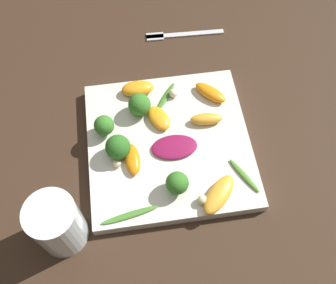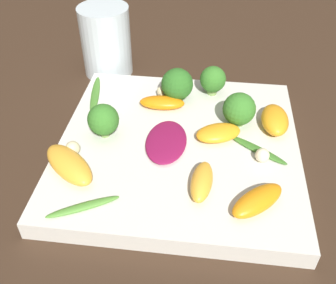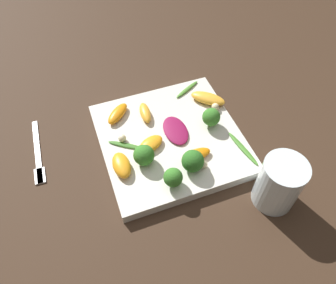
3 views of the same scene
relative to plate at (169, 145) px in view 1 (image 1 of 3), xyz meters
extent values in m
plane|color=#382619|center=(0.00, 0.00, -0.01)|extent=(2.40, 2.40, 0.00)
cube|color=silver|center=(0.00, 0.00, 0.00)|extent=(0.29, 0.29, 0.02)
cylinder|color=silver|center=(-0.19, -0.13, 0.04)|extent=(0.08, 0.08, 0.11)
cube|color=silver|center=(0.08, 0.27, -0.01)|extent=(0.17, 0.02, 0.01)
cube|color=silver|center=(0.01, 0.27, -0.01)|extent=(0.04, 0.02, 0.01)
ellipsoid|color=maroon|center=(0.01, -0.01, 0.02)|extent=(0.08, 0.05, 0.01)
ellipsoid|color=orange|center=(-0.01, 0.05, 0.02)|extent=(0.05, 0.06, 0.02)
ellipsoid|color=orange|center=(-0.07, -0.03, 0.02)|extent=(0.03, 0.06, 0.02)
ellipsoid|color=#FCAD33|center=(0.07, -0.11, 0.02)|extent=(0.08, 0.08, 0.02)
ellipsoid|color=orange|center=(0.09, 0.09, 0.02)|extent=(0.06, 0.07, 0.02)
ellipsoid|color=#FCAD33|center=(0.07, 0.03, 0.02)|extent=(0.06, 0.03, 0.02)
ellipsoid|color=orange|center=(-0.04, 0.12, 0.02)|extent=(0.06, 0.03, 0.02)
cylinder|color=#7A9E51|center=(0.00, -0.09, 0.02)|extent=(0.01, 0.01, 0.01)
sphere|color=#387A28|center=(0.00, -0.09, 0.04)|extent=(0.04, 0.04, 0.04)
cylinder|color=#7A9E51|center=(-0.11, 0.04, 0.02)|extent=(0.01, 0.01, 0.01)
sphere|color=#387A28|center=(-0.11, 0.04, 0.03)|extent=(0.04, 0.04, 0.04)
cylinder|color=#84AD5B|center=(-0.09, -0.01, 0.02)|extent=(0.01, 0.01, 0.01)
sphere|color=#2D6B23|center=(-0.09, -0.01, 0.04)|extent=(0.04, 0.04, 0.04)
cylinder|color=#7A9E51|center=(-0.04, 0.07, 0.02)|extent=(0.02, 0.02, 0.01)
sphere|color=#387A28|center=(-0.04, 0.07, 0.03)|extent=(0.04, 0.04, 0.04)
ellipsoid|color=#518E33|center=(0.12, -0.09, 0.01)|extent=(0.04, 0.07, 0.01)
ellipsoid|color=#3D7528|center=(0.01, 0.09, 0.01)|extent=(0.05, 0.07, 0.00)
ellipsoid|color=#47842D|center=(-0.08, -0.13, 0.01)|extent=(0.10, 0.03, 0.00)
sphere|color=beige|center=(-0.10, -0.03, 0.02)|extent=(0.02, 0.02, 0.02)
sphere|color=beige|center=(0.04, -0.12, 0.02)|extent=(0.02, 0.02, 0.02)
sphere|color=beige|center=(0.02, 0.10, 0.02)|extent=(0.02, 0.02, 0.02)
camera|label=1|loc=(-0.05, -0.34, 0.62)|focal=42.00mm
camera|label=2|loc=(0.36, 0.03, 0.32)|focal=42.00mm
camera|label=3|loc=(-0.40, 0.15, 0.55)|focal=35.00mm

